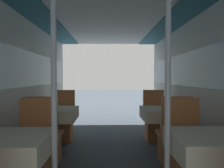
{
  "coord_description": "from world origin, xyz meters",
  "views": [
    {
      "loc": [
        -0.03,
        -1.05,
        1.23
      ],
      "look_at": [
        0.05,
        3.12,
        1.1
      ],
      "focal_mm": 35.0,
      "sensor_mm": 36.0,
      "label": 1
    }
  ],
  "objects": [
    {
      "name": "chair_right_near_1",
      "position": [
        0.9,
        1.99,
        0.29
      ],
      "size": [
        0.42,
        0.42,
        0.97
      ],
      "color": "#9C5B31",
      "rests_on": "ground_plane"
    },
    {
      "name": "dining_table_right_1",
      "position": [
        0.9,
        2.58,
        0.59
      ],
      "size": [
        0.69,
        0.69,
        0.71
      ],
      "color": "#4C4C51",
      "rests_on": "ground_plane"
    },
    {
      "name": "dining_table_right_0",
      "position": [
        0.9,
        0.89,
        0.59
      ],
      "size": [
        0.69,
        0.69,
        0.71
      ],
      "color": "#4C4C51",
      "rests_on": "ground_plane"
    },
    {
      "name": "support_pole_right_0",
      "position": [
        0.51,
        0.89,
        1.07
      ],
      "size": [
        0.05,
        0.05,
        2.14
      ],
      "color": "silver",
      "rests_on": "ground_plane"
    },
    {
      "name": "chair_right_far_1",
      "position": [
        0.9,
        3.17,
        0.29
      ],
      "size": [
        0.42,
        0.42,
        0.97
      ],
      "rotation": [
        0.0,
        0.0,
        3.14
      ],
      "color": "#9C5B31",
      "rests_on": "ground_plane"
    },
    {
      "name": "chair_left_far_0",
      "position": [
        -0.9,
        1.47,
        0.29
      ],
      "size": [
        0.42,
        0.42,
        0.97
      ],
      "rotation": [
        0.0,
        0.0,
        3.14
      ],
      "color": "#9C5B31",
      "rests_on": "ground_plane"
    },
    {
      "name": "ceiling_panel",
      "position": [
        0.0,
        1.87,
        2.18
      ],
      "size": [
        2.64,
        6.55,
        0.07
      ],
      "color": "white",
      "rests_on": "wall_left"
    },
    {
      "name": "support_pole_left_0",
      "position": [
        -0.51,
        0.89,
        1.07
      ],
      "size": [
        0.05,
        0.05,
        2.14
      ],
      "color": "silver",
      "rests_on": "ground_plane"
    },
    {
      "name": "dining_table_left_0",
      "position": [
        -0.9,
        0.89,
        0.59
      ],
      "size": [
        0.69,
        0.69,
        0.71
      ],
      "color": "#4C4C51",
      "rests_on": "ground_plane"
    },
    {
      "name": "chair_right_far_0",
      "position": [
        0.9,
        1.47,
        0.29
      ],
      "size": [
        0.42,
        0.42,
        0.97
      ],
      "rotation": [
        0.0,
        0.0,
        3.14
      ],
      "color": "#9C5B31",
      "rests_on": "ground_plane"
    },
    {
      "name": "wall_left",
      "position": [
        -1.32,
        1.87,
        1.11
      ],
      "size": [
        0.05,
        6.55,
        2.14
      ],
      "color": "silver",
      "rests_on": "ground_plane"
    },
    {
      "name": "chair_left_far_1",
      "position": [
        -0.9,
        3.17,
        0.29
      ],
      "size": [
        0.42,
        0.42,
        0.97
      ],
      "rotation": [
        0.0,
        0.0,
        3.14
      ],
      "color": "#9C5B31",
      "rests_on": "ground_plane"
    },
    {
      "name": "dining_table_left_1",
      "position": [
        -0.9,
        2.58,
        0.59
      ],
      "size": [
        0.69,
        0.69,
        0.71
      ],
      "color": "#4C4C51",
      "rests_on": "ground_plane"
    },
    {
      "name": "wall_right",
      "position": [
        1.32,
        1.87,
        1.11
      ],
      "size": [
        0.05,
        6.55,
        2.14
      ],
      "color": "silver",
      "rests_on": "ground_plane"
    },
    {
      "name": "chair_left_near_1",
      "position": [
        -0.9,
        1.99,
        0.29
      ],
      "size": [
        0.42,
        0.42,
        0.97
      ],
      "color": "#9C5B31",
      "rests_on": "ground_plane"
    }
  ]
}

